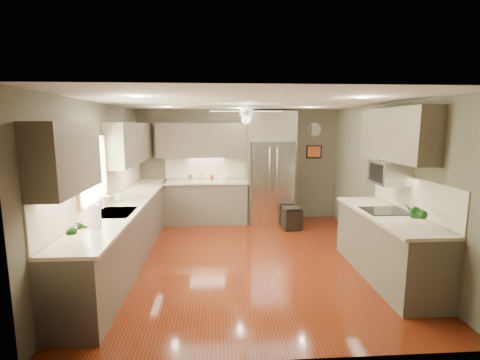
{
  "coord_description": "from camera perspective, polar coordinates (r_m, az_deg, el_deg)",
  "views": [
    {
      "loc": [
        -0.47,
        -5.4,
        2.17
      ],
      "look_at": [
        -0.08,
        0.6,
        1.21
      ],
      "focal_mm": 26.0,
      "sensor_mm": 36.0,
      "label": 1
    }
  ],
  "objects": [
    {
      "name": "potted_plant_left",
      "position": [
        4.05,
        -25.08,
        -7.26
      ],
      "size": [
        0.18,
        0.14,
        0.3
      ],
      "primitive_type": "imported",
      "rotation": [
        0.0,
        0.0,
        -0.24
      ],
      "color": "#1D4F16",
      "rests_on": "left_run"
    },
    {
      "name": "wall_clock",
      "position": [
        8.19,
        12.15,
        8.06
      ],
      "size": [
        0.3,
        0.03,
        0.3
      ],
      "color": "white",
      "rests_on": "wall_back"
    },
    {
      "name": "canister_b",
      "position": [
        7.72,
        -8.15,
        0.36
      ],
      "size": [
        0.11,
        0.11,
        0.14
      ],
      "primitive_type": "cylinder",
      "rotation": [
        0.0,
        0.0,
        0.2
      ],
      "color": "silver",
      "rests_on": "back_run"
    },
    {
      "name": "recessed_lights",
      "position": [
        5.82,
        0.56,
        12.28
      ],
      "size": [
        2.84,
        3.14,
        0.01
      ],
      "color": "white",
      "rests_on": "ceiling"
    },
    {
      "name": "potted_plant_right",
      "position": [
        4.76,
        26.6,
        -4.68
      ],
      "size": [
        0.23,
        0.21,
        0.35
      ],
      "primitive_type": "imported",
      "rotation": [
        0.0,
        0.0,
        0.3
      ],
      "color": "#1D4F16",
      "rests_on": "right_run"
    },
    {
      "name": "refrigerator",
      "position": [
        7.71,
        5.06,
        1.75
      ],
      "size": [
        1.06,
        0.75,
        2.45
      ],
      "color": "silver",
      "rests_on": "ground"
    },
    {
      "name": "window",
      "position": [
        5.24,
        -23.19,
        1.56
      ],
      "size": [
        0.05,
        1.12,
        0.92
      ],
      "color": "#BFF2B2",
      "rests_on": "wall_left"
    },
    {
      "name": "back_run",
      "position": [
        7.79,
        -5.5,
        -3.44
      ],
      "size": [
        1.85,
        0.65,
        1.45
      ],
      "color": "#50483A",
      "rests_on": "ground"
    },
    {
      "name": "wall_left",
      "position": [
        5.76,
        -21.65,
        -0.75
      ],
      "size": [
        0.0,
        5.0,
        5.0
      ],
      "primitive_type": "plane",
      "rotation": [
        1.57,
        0.0,
        1.57
      ],
      "color": "brown",
      "rests_on": "ground"
    },
    {
      "name": "canister_d",
      "position": [
        7.74,
        -4.59,
        0.37
      ],
      "size": [
        0.09,
        0.09,
        0.11
      ],
      "primitive_type": "cylinder",
      "rotation": [
        0.0,
        0.0,
        -0.29
      ],
      "color": "maroon",
      "rests_on": "back_run"
    },
    {
      "name": "wall_front",
      "position": [
        3.08,
        5.34,
        -8.35
      ],
      "size": [
        4.5,
        0.0,
        4.5
      ],
      "primitive_type": "plane",
      "rotation": [
        -1.57,
        0.0,
        0.0
      ],
      "color": "brown",
      "rests_on": "ground"
    },
    {
      "name": "floor",
      "position": [
        5.84,
        1.22,
        -12.73
      ],
      "size": [
        5.0,
        5.0,
        0.0
      ],
      "primitive_type": "plane",
      "color": "#451C09",
      "rests_on": "ground"
    },
    {
      "name": "left_run",
      "position": [
        5.99,
        -18.06,
        -7.73
      ],
      "size": [
        0.65,
        4.7,
        1.45
      ],
      "color": "#50483A",
      "rests_on": "ground"
    },
    {
      "name": "wall_right",
      "position": [
        6.12,
        22.76,
        -0.27
      ],
      "size": [
        0.0,
        5.0,
        5.0
      ],
      "primitive_type": "plane",
      "rotation": [
        1.57,
        0.0,
        -1.57
      ],
      "color": "brown",
      "rests_on": "ground"
    },
    {
      "name": "microwave",
      "position": [
        5.5,
        23.35,
        1.13
      ],
      "size": [
        0.43,
        0.55,
        0.34
      ],
      "color": "silver",
      "rests_on": "wall_right"
    },
    {
      "name": "stool",
      "position": [
        7.37,
        8.48,
        -6.21
      ],
      "size": [
        0.4,
        0.4,
        0.45
      ],
      "color": "black",
      "rests_on": "ground"
    },
    {
      "name": "soap_bottle",
      "position": [
        5.87,
        -19.45,
        -2.54
      ],
      "size": [
        0.12,
        0.12,
        0.2
      ],
      "primitive_type": "imported",
      "rotation": [
        0.0,
        0.0,
        0.35
      ],
      "color": "white",
      "rests_on": "left_run"
    },
    {
      "name": "sink",
      "position": [
        5.27,
        -19.78,
        -5.34
      ],
      "size": [
        0.5,
        0.7,
        0.32
      ],
      "color": "silver",
      "rests_on": "left_run"
    },
    {
      "name": "bowl",
      "position": [
        7.66,
        -2.61,
        0.06
      ],
      "size": [
        0.25,
        0.25,
        0.06
      ],
      "primitive_type": "imported",
      "rotation": [
        0.0,
        0.0,
        0.07
      ],
      "color": "tan",
      "rests_on": "back_run"
    },
    {
      "name": "right_run",
      "position": [
        5.46,
        22.96,
        -9.65
      ],
      "size": [
        0.7,
        2.2,
        1.45
      ],
      "color": "#50483A",
      "rests_on": "ground"
    },
    {
      "name": "framed_print",
      "position": [
        8.21,
        12.04,
        4.56
      ],
      "size": [
        0.36,
        0.03,
        0.3
      ],
      "color": "black",
      "rests_on": "wall_back"
    },
    {
      "name": "paper_towel",
      "position": [
        4.51,
        -22.64,
        -5.61
      ],
      "size": [
        0.13,
        0.13,
        0.32
      ],
      "color": "white",
      "rests_on": "left_run"
    },
    {
      "name": "uppers",
      "position": [
        6.12,
        -6.27,
        6.25
      ],
      "size": [
        4.5,
        4.7,
        0.95
      ],
      "color": "#50483A",
      "rests_on": "wall_left"
    },
    {
      "name": "ceiling_fan",
      "position": [
        5.72,
        1.04,
        10.72
      ],
      "size": [
        1.18,
        1.18,
        0.32
      ],
      "color": "white",
      "rests_on": "ceiling"
    },
    {
      "name": "wall_back",
      "position": [
        7.97,
        -0.3,
        2.46
      ],
      "size": [
        4.5,
        0.0,
        4.5
      ],
      "primitive_type": "plane",
      "rotation": [
        1.57,
        0.0,
        0.0
      ],
      "color": "brown",
      "rests_on": "ground"
    },
    {
      "name": "canister_c",
      "position": [
        7.74,
        -6.33,
        0.57
      ],
      "size": [
        0.12,
        0.12,
        0.16
      ],
      "primitive_type": "cylinder",
      "rotation": [
        0.0,
        0.0,
        0.23
      ],
      "color": "tan",
      "rests_on": "back_run"
    },
    {
      "name": "ceiling",
      "position": [
        5.43,
        1.31,
        12.58
      ],
      "size": [
        5.0,
        5.0,
        0.0
      ],
      "primitive_type": "plane",
      "rotation": [
        3.14,
        0.0,
        0.0
      ],
      "color": "white",
      "rests_on": "ground"
    }
  ]
}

